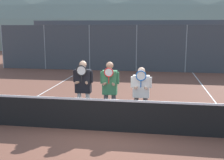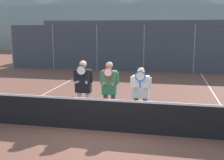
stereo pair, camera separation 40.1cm
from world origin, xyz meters
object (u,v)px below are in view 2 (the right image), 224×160
at_px(player_center_right, 141,91).
at_px(car_far_left, 82,52).
at_px(player_leftmost, 83,85).
at_px(player_center_left, 109,88).
at_px(car_center, 213,55).
at_px(car_left_of_center, 144,54).

distance_m(player_center_right, car_far_left, 14.07).
bearing_deg(player_leftmost, player_center_left, -4.34).
bearing_deg(player_center_left, car_center, 69.98).
xyz_separation_m(player_center_left, car_center, (4.68, 12.85, -0.20)).
distance_m(player_center_right, car_left_of_center, 12.93).
bearing_deg(car_far_left, car_left_of_center, 1.13).
bearing_deg(car_left_of_center, car_far_left, -178.87).
bearing_deg(car_left_of_center, player_center_left, -89.23).
relative_size(car_left_of_center, car_center, 1.11).
bearing_deg(car_center, player_center_right, -106.42).
bearing_deg(player_leftmost, car_far_left, 107.89).
distance_m(car_left_of_center, car_center, 4.86).
xyz_separation_m(player_center_right, car_left_of_center, (-1.09, 12.88, -0.14)).
xyz_separation_m(player_leftmost, car_center, (5.50, 12.79, -0.22)).
distance_m(player_center_left, car_center, 13.68).
bearing_deg(player_center_left, car_left_of_center, 90.77).
bearing_deg(car_far_left, player_center_right, -65.34).
xyz_separation_m(player_center_right, car_far_left, (-5.87, 12.79, -0.06)).
xyz_separation_m(player_center_right, car_center, (3.76, 12.77, -0.13)).
distance_m(player_center_left, car_left_of_center, 12.96).
relative_size(player_center_left, car_far_left, 0.46).
bearing_deg(car_center, player_center_left, -110.02).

